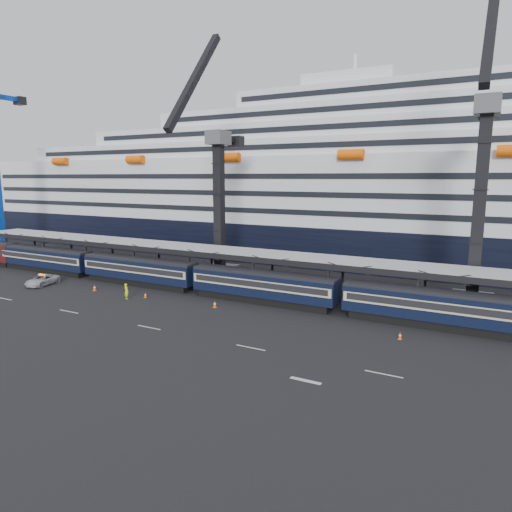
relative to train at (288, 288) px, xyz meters
name	(u,v)px	position (x,y,z in m)	size (l,w,h in m)	color
ground	(289,338)	(4.65, -10.00, -2.20)	(260.00, 260.00, 0.00)	black
lane_markings	(356,375)	(12.80, -15.23, -2.19)	(111.00, 4.27, 0.02)	beige
train	(288,288)	(0.00, 0.00, 0.00)	(133.05, 3.00, 4.05)	black
canopy	(336,261)	(4.65, 4.00, 3.05)	(130.00, 6.25, 5.53)	#999CA1
cruise_ship	(388,194)	(3.57, 35.99, 10.14)	(214.09, 28.84, 34.00)	black
crane_dark_near	(218,200)	(-15.35, 8.59, 9.73)	(4.50, 17.75, 35.08)	#494B50
crane_dark_mid	(480,195)	(19.65, 7.59, 11.16)	(4.50, 18.24, 39.64)	#494B50
pickup_truck	(42,280)	(-35.60, -6.71, -1.47)	(2.41, 5.23, 1.45)	#B5B7BC
worker	(126,291)	(-19.42, -6.70, -1.19)	(0.74, 0.48, 2.02)	#EEFF0D
traffic_cone_a	(44,279)	(-37.45, -5.07, -1.84)	(0.36, 0.36, 0.72)	#FF5E08
traffic_cone_b	(95,288)	(-26.38, -5.55, -1.78)	(0.43, 0.43, 0.86)	#FF5E08
traffic_cone_c	(145,295)	(-17.75, -5.09, -1.85)	(0.35, 0.35, 0.70)	#FF5E08
traffic_cone_d	(215,304)	(-7.38, -4.63, -1.78)	(0.43, 0.43, 0.86)	#FF5E08
traffic_cone_e	(400,336)	(14.23, -5.32, -1.84)	(0.37, 0.37, 0.73)	#FF5E08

